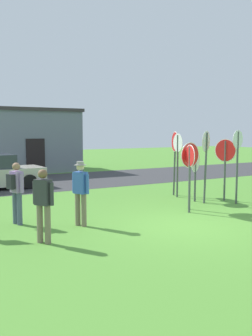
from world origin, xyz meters
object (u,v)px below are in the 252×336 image
object	(u,v)px
person_holding_notes	(43,202)
person_with_sunhat	(81,190)
stop_sign_tallest	(195,166)
stop_sign_rear_left	(178,154)
stop_sign_leaning_left	(175,151)
stop_sign_rear_right	(206,154)
person_near_signs	(16,189)
stop_sign_center_cluster	(237,155)
stop_sign_nearest	(190,163)
stop_sign_leaning_right	(225,158)
stop_sign_far_back	(190,167)

from	to	relation	value
person_holding_notes	person_with_sunhat	bearing A→B (deg)	37.40
stop_sign_tallest	stop_sign_rear_left	world-z (taller)	stop_sign_rear_left
stop_sign_leaning_left	stop_sign_rear_right	xyz separation A→B (m)	(-0.10, -1.91, -0.00)
stop_sign_tallest	person_near_signs	world-z (taller)	stop_sign_tallest
stop_sign_tallest	stop_sign_rear_left	bearing A→B (deg)	89.74
stop_sign_tallest	stop_sign_leaning_left	world-z (taller)	stop_sign_leaning_left
stop_sign_center_cluster	stop_sign_nearest	bearing A→B (deg)	178.39
stop_sign_leaning_right	stop_sign_leaning_left	size ratio (longest dim) A/B	0.89
stop_sign_leaning_right	person_near_signs	xyz separation A→B (m)	(-7.48, 0.21, -0.57)
stop_sign_rear_left	person_with_sunhat	world-z (taller)	stop_sign_rear_left
stop_sign_far_back	person_holding_notes	bearing A→B (deg)	-169.95
person_holding_notes	person_with_sunhat	distance (m)	1.69
stop_sign_rear_left	stop_sign_rear_right	distance (m)	1.49
stop_sign_leaning_left	person_near_signs	size ratio (longest dim) A/B	1.49
person_holding_notes	stop_sign_rear_right	bearing A→B (deg)	15.53
stop_sign_leaning_left	person_holding_notes	distance (m)	7.50
stop_sign_far_back	person_with_sunhat	bearing A→B (deg)	177.51
stop_sign_center_cluster	person_near_signs	world-z (taller)	stop_sign_center_cluster
stop_sign_rear_left	person_with_sunhat	size ratio (longest dim) A/B	1.41
stop_sign_rear_left	stop_sign_rear_right	world-z (taller)	stop_sign_rear_right
stop_sign_tallest	stop_sign_leaning_left	size ratio (longest dim) A/B	0.75
stop_sign_rear_left	person_with_sunhat	distance (m)	5.49
stop_sign_rear_left	stop_sign_leaning_left	bearing A→B (deg)	67.45
stop_sign_leaning_right	person_with_sunhat	distance (m)	6.11
stop_sign_far_back	person_holding_notes	world-z (taller)	stop_sign_far_back
stop_sign_rear_left	person_holding_notes	xyz separation A→B (m)	(-6.31, -3.26, -0.70)
stop_sign_center_cluster	person_holding_notes	xyz separation A→B (m)	(-7.29, -1.17, -0.76)
stop_sign_far_back	stop_sign_rear_left	distance (m)	2.77
stop_sign_rear_right	stop_sign_far_back	bearing A→B (deg)	-148.27
stop_sign_nearest	stop_sign_center_cluster	world-z (taller)	stop_sign_center_cluster
stop_sign_far_back	stop_sign_leaning_left	distance (m)	3.22
stop_sign_center_cluster	stop_sign_leaning_left	world-z (taller)	stop_sign_center_cluster
stop_sign_far_back	stop_sign_rear_right	bearing A→B (deg)	31.73
stop_sign_center_cluster	stop_sign_leaning_right	bearing A→B (deg)	82.67
stop_sign_nearest	stop_sign_leaning_right	world-z (taller)	stop_sign_leaning_right
stop_sign_far_back	person_with_sunhat	world-z (taller)	stop_sign_far_back
stop_sign_center_cluster	person_with_sunhat	size ratio (longest dim) A/B	1.48
stop_sign_leaning_right	person_with_sunhat	bearing A→B (deg)	-172.35
person_near_signs	stop_sign_nearest	bearing A→B (deg)	-8.72
stop_sign_rear_right	person_near_signs	bearing A→B (deg)	177.56
stop_sign_leaning_left	person_near_signs	xyz separation A→B (m)	(-6.59, -1.63, -0.76)
stop_sign_rear_right	person_near_signs	distance (m)	6.54
person_near_signs	stop_sign_rear_right	bearing A→B (deg)	-2.44
stop_sign_nearest	stop_sign_leaning_right	xyz separation A→B (m)	(2.14, 0.61, 0.06)
stop_sign_tallest	stop_sign_rear_left	size ratio (longest dim) A/B	0.78
person_near_signs	person_with_sunhat	world-z (taller)	person_with_sunhat
stop_sign_far_back	stop_sign_center_cluster	bearing A→B (deg)	7.25
stop_sign_center_cluster	stop_sign_leaning_right	size ratio (longest dim) A/B	1.14
stop_sign_far_back	stop_sign_leaning_right	xyz separation A→B (m)	(2.45, 0.97, 0.12)
stop_sign_far_back	stop_sign_leaning_right	distance (m)	2.63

